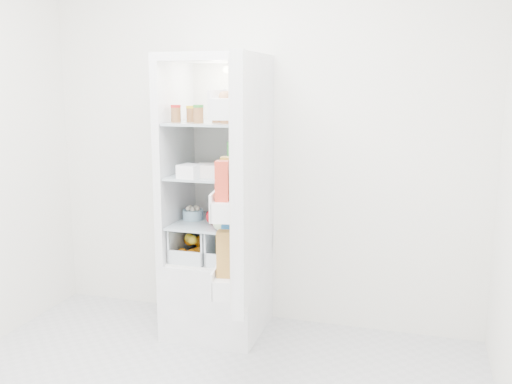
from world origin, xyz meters
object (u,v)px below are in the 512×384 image
(mushroom_bowl, at_px, (193,215))
(fridge_door, at_px, (240,186))
(refrigerator, at_px, (219,231))
(red_cabbage, at_px, (231,207))

(mushroom_bowl, relative_size, fridge_door, 0.10)
(refrigerator, distance_m, fridge_door, 0.84)
(refrigerator, relative_size, mushroom_bowl, 13.36)
(mushroom_bowl, bearing_deg, fridge_door, -48.34)
(refrigerator, xyz_separation_m, fridge_door, (0.35, -0.63, 0.43))
(red_cabbage, bearing_deg, refrigerator, -141.68)
(mushroom_bowl, xyz_separation_m, fridge_door, (0.52, -0.58, 0.31))
(refrigerator, relative_size, fridge_door, 1.38)
(red_cabbage, bearing_deg, mushroom_bowl, -155.34)
(red_cabbage, xyz_separation_m, fridge_door, (0.29, -0.68, 0.27))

